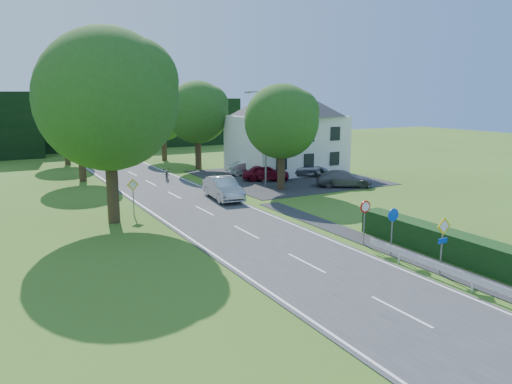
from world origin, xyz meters
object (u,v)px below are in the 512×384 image
motorcycle (167,174)px  streetlight (264,134)px  parked_car_silver_b (301,169)px  parked_car_red (266,173)px  moving_car (223,188)px  parasol (258,167)px  parked_car_silver_a (249,168)px  parked_car_grey (344,179)px

motorcycle → streetlight: bearing=-27.8°
motorcycle → parked_car_silver_b: size_ratio=0.41×
motorcycle → parked_car_red: parked_car_red is taller
moving_car → parasol: parasol is taller
moving_car → parked_car_red: moving_car is taller
parked_car_silver_a → parasol: parasol is taller
parked_car_red → parked_car_grey: size_ratio=0.90×
parked_car_grey → parasol: bearing=55.1°
parked_car_silver_b → motorcycle: bearing=85.9°
moving_car → motorcycle: size_ratio=2.35×
moving_car → parked_car_red: bearing=44.4°
moving_car → parked_car_grey: (11.11, -0.27, -0.14)m
parked_car_silver_a → parasol: bearing=-123.3°
parked_car_grey → moving_car: bearing=120.6°
parked_car_red → parked_car_grey: parked_car_red is taller
parked_car_silver_b → parked_car_red: bearing=112.8°
parked_car_silver_a → parasol: (0.60, -0.74, 0.20)m
motorcycle → moving_car: bearing=-65.0°
parked_car_silver_a → parked_car_silver_b: 5.02m
parked_car_silver_a → parasol: 0.97m
streetlight → moving_car: streetlight is taller
parked_car_red → parked_car_silver_b: parked_car_red is taller
moving_car → parked_car_silver_b: size_ratio=0.97×
parked_car_red → motorcycle: bearing=87.5°
streetlight → parked_car_silver_a: (1.55, 5.68, -3.75)m
parked_car_silver_b → parasol: size_ratio=2.63×
moving_car → parked_car_silver_a: size_ratio=1.21×
moving_car → parked_car_grey: size_ratio=1.07×
streetlight → parked_car_silver_a: bearing=74.7°
parked_car_red → parked_car_grey: bearing=-114.4°
parked_car_grey → parasol: size_ratio=2.41×
parked_car_red → parked_car_silver_a: size_ratio=1.02×
streetlight → parasol: (2.15, 4.94, -3.55)m
motorcycle → parked_car_red: bearing=-11.2°
parked_car_silver_b → parked_car_silver_a: bearing=70.1°
motorcycle → parked_car_silver_a: (7.81, -1.21, 0.12)m
streetlight → parked_car_grey: (5.75, -3.50, -3.74)m
parked_car_silver_a → parked_car_silver_b: parked_car_silver_b is taller
streetlight → moving_car: 7.22m
parked_car_grey → parked_car_silver_b: 6.33m
parked_car_grey → streetlight: bearing=90.6°
motorcycle → parked_car_grey: bearing=-20.9°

